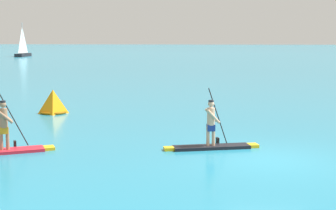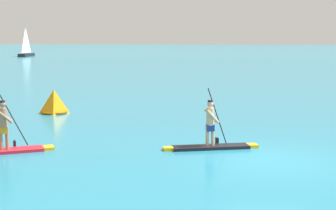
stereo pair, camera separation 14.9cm
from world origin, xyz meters
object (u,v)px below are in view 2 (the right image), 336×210
object	(u,v)px
sailboat_left_horizon	(26,52)
paddleboarder_mid_center	(211,138)
paddleboarder_near_left	(1,142)
race_marker_buoy	(54,103)

from	to	relation	value
sailboat_left_horizon	paddleboarder_mid_center	bearing A→B (deg)	-156.95
paddleboarder_mid_center	paddleboarder_near_left	bearing A→B (deg)	175.35
paddleboarder_near_left	race_marker_buoy	bearing A→B (deg)	70.93
paddleboarder_near_left	race_marker_buoy	world-z (taller)	paddleboarder_near_left
paddleboarder_near_left	sailboat_left_horizon	bearing A→B (deg)	84.58
paddleboarder_near_left	sailboat_left_horizon	distance (m)	82.45
paddleboarder_mid_center	sailboat_left_horizon	distance (m)	83.93
paddleboarder_mid_center	sailboat_left_horizon	xyz separation A→B (m)	(-35.72, 75.94, 0.50)
paddleboarder_near_left	sailboat_left_horizon	world-z (taller)	sailboat_left_horizon
paddleboarder_near_left	paddleboarder_mid_center	xyz separation A→B (m)	(6.78, 1.27, 0.02)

